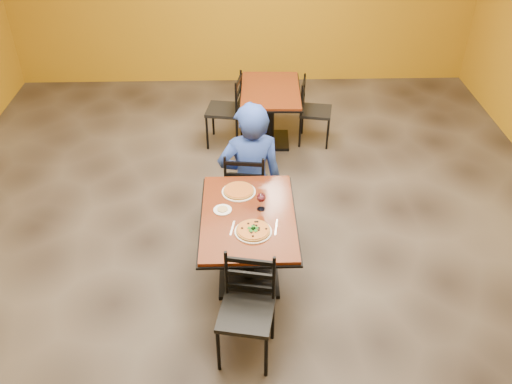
{
  "coord_description": "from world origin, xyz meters",
  "views": [
    {
      "loc": [
        -0.04,
        -4.19,
        3.63
      ],
      "look_at": [
        0.07,
        -0.3,
        0.85
      ],
      "focal_mm": 38.2,
      "sensor_mm": 36.0,
      "label": 1
    }
  ],
  "objects_px": {
    "plate_far": "(239,192)",
    "pizza_far": "(239,190)",
    "diner": "(250,165)",
    "plate_main": "(253,232)",
    "chair_main_near": "(246,315)",
    "chair_second_left": "(224,110)",
    "chair_second_right": "(316,112)",
    "wine_glass": "(261,201)",
    "pizza_main": "(253,230)",
    "side_plate": "(223,210)",
    "table_second": "(270,104)",
    "chair_main_far": "(246,186)",
    "table_main": "(248,232)"
  },
  "relations": [
    {
      "from": "diner",
      "to": "table_second",
      "type": "bearing_deg",
      "value": -107.17
    },
    {
      "from": "pizza_main",
      "to": "pizza_far",
      "type": "height_order",
      "value": "same"
    },
    {
      "from": "wine_glass",
      "to": "pizza_far",
      "type": "bearing_deg",
      "value": 126.96
    },
    {
      "from": "chair_second_left",
      "to": "plate_main",
      "type": "relative_size",
      "value": 3.02
    },
    {
      "from": "chair_main_far",
      "to": "wine_glass",
      "type": "relative_size",
      "value": 4.99
    },
    {
      "from": "diner",
      "to": "plate_main",
      "type": "xyz_separation_m",
      "value": [
        0.0,
        -1.13,
        0.07
      ]
    },
    {
      "from": "chair_main_near",
      "to": "chair_second_left",
      "type": "bearing_deg",
      "value": 104.81
    },
    {
      "from": "plate_far",
      "to": "side_plate",
      "type": "bearing_deg",
      "value": -117.92
    },
    {
      "from": "chair_main_far",
      "to": "side_plate",
      "type": "xyz_separation_m",
      "value": [
        -0.22,
        -0.8,
        0.31
      ]
    },
    {
      "from": "chair_second_left",
      "to": "plate_far",
      "type": "relative_size",
      "value": 3.02
    },
    {
      "from": "chair_second_right",
      "to": "pizza_main",
      "type": "height_order",
      "value": "chair_second_right"
    },
    {
      "from": "chair_main_near",
      "to": "wine_glass",
      "type": "bearing_deg",
      "value": 91.93
    },
    {
      "from": "pizza_main",
      "to": "pizza_far",
      "type": "relative_size",
      "value": 1.01
    },
    {
      "from": "plate_main",
      "to": "diner",
      "type": "bearing_deg",
      "value": 90.03
    },
    {
      "from": "chair_main_near",
      "to": "pizza_main",
      "type": "distance_m",
      "value": 0.71
    },
    {
      "from": "chair_second_left",
      "to": "plate_far",
      "type": "bearing_deg",
      "value": 14.18
    },
    {
      "from": "wine_glass",
      "to": "plate_main",
      "type": "bearing_deg",
      "value": -103.76
    },
    {
      "from": "chair_main_far",
      "to": "plate_main",
      "type": "bearing_deg",
      "value": 99.43
    },
    {
      "from": "table_main",
      "to": "chair_second_left",
      "type": "distance_m",
      "value": 2.54
    },
    {
      "from": "table_second",
      "to": "chair_second_right",
      "type": "bearing_deg",
      "value": 0.0
    },
    {
      "from": "chair_second_right",
      "to": "chair_main_near",
      "type": "bearing_deg",
      "value": 175.39
    },
    {
      "from": "plate_far",
      "to": "pizza_far",
      "type": "xyz_separation_m",
      "value": [
        0.0,
        0.0,
        0.02
      ]
    },
    {
      "from": "plate_far",
      "to": "wine_glass",
      "type": "height_order",
      "value": "wine_glass"
    },
    {
      "from": "pizza_main",
      "to": "side_plate",
      "type": "height_order",
      "value": "pizza_main"
    },
    {
      "from": "side_plate",
      "to": "table_second",
      "type": "bearing_deg",
      "value": 77.59
    },
    {
      "from": "plate_main",
      "to": "pizza_main",
      "type": "distance_m",
      "value": 0.02
    },
    {
      "from": "diner",
      "to": "table_main",
      "type": "bearing_deg",
      "value": 80.26
    },
    {
      "from": "table_second",
      "to": "chair_main_far",
      "type": "relative_size",
      "value": 1.26
    },
    {
      "from": "table_main",
      "to": "plate_far",
      "type": "distance_m",
      "value": 0.4
    },
    {
      "from": "pizza_main",
      "to": "pizza_far",
      "type": "xyz_separation_m",
      "value": [
        -0.12,
        0.57,
        0.0
      ]
    },
    {
      "from": "chair_main_near",
      "to": "table_main",
      "type": "bearing_deg",
      "value": 98.62
    },
    {
      "from": "chair_main_near",
      "to": "side_plate",
      "type": "relative_size",
      "value": 5.65
    },
    {
      "from": "chair_main_near",
      "to": "pizza_far",
      "type": "relative_size",
      "value": 3.23
    },
    {
      "from": "chair_main_near",
      "to": "chair_second_left",
      "type": "distance_m",
      "value": 3.39
    },
    {
      "from": "table_second",
      "to": "pizza_main",
      "type": "bearing_deg",
      "value": -95.81
    },
    {
      "from": "plate_far",
      "to": "chair_second_right",
      "type": "bearing_deg",
      "value": 65.81
    },
    {
      "from": "chair_second_left",
      "to": "chair_second_right",
      "type": "xyz_separation_m",
      "value": [
        1.17,
        0.0,
        -0.04
      ]
    },
    {
      "from": "table_second",
      "to": "chair_main_far",
      "type": "xyz_separation_m",
      "value": [
        -0.32,
        -1.65,
        -0.1
      ]
    },
    {
      "from": "chair_main_near",
      "to": "diner",
      "type": "xyz_separation_m",
      "value": [
        0.07,
        1.75,
        0.23
      ]
    },
    {
      "from": "table_second",
      "to": "chair_second_right",
      "type": "relative_size",
      "value": 1.32
    },
    {
      "from": "table_second",
      "to": "wine_glass",
      "type": "height_order",
      "value": "wine_glass"
    },
    {
      "from": "table_second",
      "to": "wine_glass",
      "type": "relative_size",
      "value": 6.3
    },
    {
      "from": "chair_second_left",
      "to": "diner",
      "type": "relative_size",
      "value": 0.68
    },
    {
      "from": "chair_second_left",
      "to": "chair_second_right",
      "type": "bearing_deg",
      "value": 99.33
    },
    {
      "from": "diner",
      "to": "plate_main",
      "type": "distance_m",
      "value": 1.13
    },
    {
      "from": "table_second",
      "to": "pizza_far",
      "type": "distance_m",
      "value": 2.23
    },
    {
      "from": "table_main",
      "to": "chair_second_left",
      "type": "xyz_separation_m",
      "value": [
        -0.27,
        2.53,
        -0.09
      ]
    },
    {
      "from": "plate_far",
      "to": "chair_main_far",
      "type": "bearing_deg",
      "value": 82.15
    },
    {
      "from": "chair_second_left",
      "to": "plate_main",
      "type": "xyz_separation_m",
      "value": [
        0.3,
        -2.76,
        0.29
      ]
    },
    {
      "from": "chair_second_right",
      "to": "wine_glass",
      "type": "distance_m",
      "value": 2.6
    }
  ]
}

